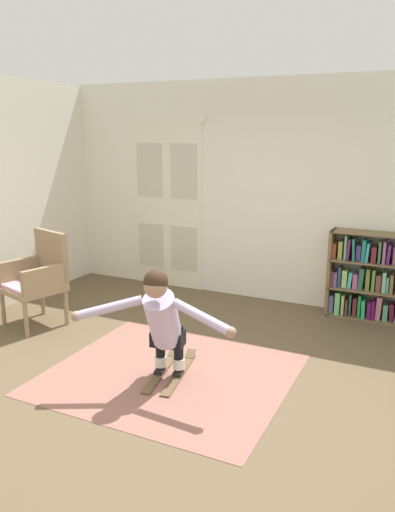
% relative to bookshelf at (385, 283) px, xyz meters
% --- Properties ---
extents(ground_plane, '(7.20, 7.20, 0.00)m').
position_rel_bookshelf_xyz_m(ground_plane, '(-1.55, -2.39, -0.48)').
color(ground_plane, brown).
extents(back_wall, '(6.00, 0.10, 2.90)m').
position_rel_bookshelf_xyz_m(back_wall, '(-1.55, 0.21, 0.97)').
color(back_wall, silver).
rests_on(back_wall, ground).
extents(double_door, '(1.22, 0.05, 2.45)m').
position_rel_bookshelf_xyz_m(double_door, '(-3.05, 0.15, 0.75)').
color(double_door, silver).
rests_on(double_door, ground).
extents(rug, '(2.21, 1.96, 0.01)m').
position_rel_bookshelf_xyz_m(rug, '(-1.65, -2.35, -0.47)').
color(rug, '#916054').
rests_on(rug, ground).
extents(bookshelf, '(1.40, 0.30, 1.07)m').
position_rel_bookshelf_xyz_m(bookshelf, '(0.00, 0.00, 0.00)').
color(bookshelf, brown).
rests_on(bookshelf, ground).
extents(wicker_chair, '(0.75, 0.75, 1.10)m').
position_rel_bookshelf_xyz_m(wicker_chair, '(-3.67, -1.87, 0.11)').
color(wicker_chair, '#947B58').
rests_on(wicker_chair, ground).
extents(skis_pair, '(0.43, 0.91, 0.07)m').
position_rel_bookshelf_xyz_m(skis_pair, '(-1.66, -2.32, -0.45)').
color(skis_pair, brown).
rests_on(skis_pair, rug).
extents(person_skier, '(1.43, 0.77, 1.05)m').
position_rel_bookshelf_xyz_m(person_skier, '(-1.62, -2.54, 0.17)').
color(person_skier, white).
rests_on(person_skier, skis_pair).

